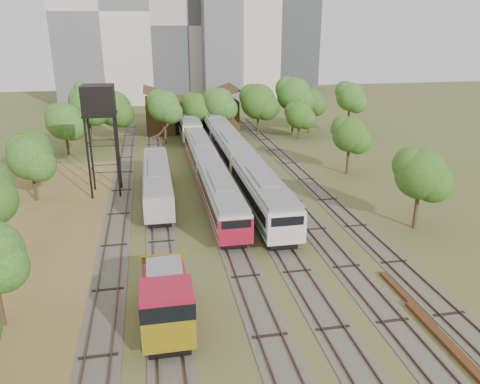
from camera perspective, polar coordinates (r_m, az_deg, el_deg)
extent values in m
plane|color=#475123|center=(33.28, 5.29, -12.62)|extent=(240.00, 240.00, 0.00)
cube|color=brown|center=(40.37, -23.91, -8.22)|extent=(14.00, 60.00, 0.04)
cube|color=#4C473D|center=(55.02, -14.22, 0.18)|extent=(2.60, 80.00, 0.06)
cube|color=#472D1E|center=(55.04, -14.97, 0.22)|extent=(0.08, 80.00, 0.14)
cube|color=#472D1E|center=(54.94, -13.48, 0.31)|extent=(0.08, 80.00, 0.14)
cube|color=#4C473D|center=(54.89, -10.06, 0.44)|extent=(2.60, 80.00, 0.06)
cube|color=#472D1E|center=(54.86, -10.81, 0.48)|extent=(0.08, 80.00, 0.14)
cube|color=#472D1E|center=(54.87, -9.32, 0.58)|extent=(0.08, 80.00, 0.14)
cube|color=#4C473D|center=(55.24, -3.84, 0.83)|extent=(2.60, 80.00, 0.06)
cube|color=#472D1E|center=(55.14, -4.58, 0.87)|extent=(0.08, 80.00, 0.14)
cube|color=#472D1E|center=(55.30, -3.10, 0.96)|extent=(0.08, 80.00, 0.14)
cube|color=#4C473D|center=(55.84, 0.24, 1.08)|extent=(2.60, 80.00, 0.06)
cube|color=#472D1E|center=(55.68, -0.49, 1.12)|extent=(0.08, 80.00, 0.14)
cube|color=#472D1E|center=(55.95, 0.96, 1.21)|extent=(0.08, 80.00, 0.14)
cube|color=#4C473D|center=(56.71, 4.21, 1.32)|extent=(2.60, 80.00, 0.06)
cube|color=#472D1E|center=(56.51, 3.51, 1.36)|extent=(0.08, 80.00, 0.14)
cube|color=#472D1E|center=(56.87, 4.91, 1.44)|extent=(0.08, 80.00, 0.14)
cube|color=#4C473D|center=(57.84, 8.04, 1.54)|extent=(2.60, 80.00, 0.06)
cube|color=#472D1E|center=(57.60, 7.37, 1.59)|extent=(0.08, 80.00, 0.14)
cube|color=#472D1E|center=(58.05, 8.72, 1.66)|extent=(0.08, 80.00, 0.14)
cube|color=black|center=(46.36, -2.37, -2.39)|extent=(2.17, 15.64, 0.79)
cube|color=beige|center=(45.78, -2.40, -0.50)|extent=(2.86, 17.00, 2.47)
cube|color=black|center=(45.68, -2.40, -0.15)|extent=(2.92, 15.64, 0.84)
cube|color=slate|center=(45.32, -2.42, 1.18)|extent=(2.63, 16.66, 0.36)
cube|color=maroon|center=(46.02, -2.39, -1.31)|extent=(2.92, 16.66, 0.44)
cube|color=maroon|center=(38.10, -0.48, -4.93)|extent=(2.90, 0.25, 2.22)
cube|color=black|center=(62.82, -4.78, 3.46)|extent=(2.17, 15.64, 0.79)
cube|color=beige|center=(62.39, -4.82, 4.89)|extent=(2.86, 17.00, 2.47)
cube|color=black|center=(62.32, -4.83, 5.16)|extent=(2.92, 15.64, 0.84)
cube|color=slate|center=(62.05, -4.86, 6.15)|extent=(2.63, 16.66, 0.36)
cube|color=maroon|center=(62.56, -4.80, 4.28)|extent=(2.92, 16.66, 0.44)
cube|color=black|center=(46.21, 2.72, -2.40)|extent=(2.44, 15.64, 0.89)
cube|color=beige|center=(45.56, 2.75, -0.26)|extent=(3.22, 17.00, 2.77)
cube|color=black|center=(45.45, 2.76, 0.13)|extent=(3.28, 15.64, 0.94)
cube|color=slate|center=(45.05, 2.78, 1.64)|extent=(2.96, 16.66, 0.40)
cube|color=#1A6835|center=(45.83, 2.74, -1.18)|extent=(3.28, 16.66, 0.50)
cube|color=beige|center=(38.05, 5.73, -4.68)|extent=(3.26, 0.25, 2.50)
cube|color=black|center=(62.45, -1.03, 3.47)|extent=(2.44, 15.64, 0.89)
cube|color=beige|center=(61.97, -1.04, 5.10)|extent=(3.22, 17.00, 2.77)
cube|color=black|center=(61.89, -1.04, 5.40)|extent=(3.28, 15.64, 0.94)
cube|color=slate|center=(61.59, -1.05, 6.53)|extent=(2.96, 16.66, 0.40)
cube|color=#1A6835|center=(62.17, -1.04, 4.41)|extent=(3.28, 16.66, 0.50)
cube|color=black|center=(79.22, -3.23, 6.89)|extent=(2.44, 15.64, 0.89)
cube|color=beige|center=(78.85, -3.26, 8.19)|extent=(3.22, 17.00, 2.77)
cube|color=black|center=(78.78, -3.26, 8.42)|extent=(3.28, 15.64, 0.94)
cube|color=slate|center=(78.55, -3.28, 9.32)|extent=(2.96, 16.66, 0.40)
cube|color=#1A6835|center=(79.00, -3.25, 7.63)|extent=(3.28, 16.66, 0.50)
cube|color=black|center=(80.69, -6.25, 7.02)|extent=(2.31, 14.72, 0.84)
cube|color=beige|center=(80.33, -6.30, 8.22)|extent=(3.05, 16.00, 2.63)
cube|color=black|center=(80.27, -6.31, 8.45)|extent=(3.11, 14.72, 0.89)
cube|color=slate|center=(80.06, -6.34, 9.28)|extent=(2.81, 15.68, 0.38)
cube|color=#1A6835|center=(80.48, -6.28, 7.71)|extent=(3.11, 15.68, 0.47)
cube|color=beige|center=(72.60, -5.75, 6.94)|extent=(3.09, 0.25, 2.37)
cube|color=black|center=(30.84, -8.87, -14.56)|extent=(2.41, 7.20, 0.99)
cube|color=maroon|center=(30.81, -9.07, -11.71)|extent=(2.74, 4.40, 1.64)
cube|color=maroon|center=(27.58, -8.84, -14.16)|extent=(2.96, 2.85, 2.96)
cube|color=black|center=(27.20, -8.92, -12.91)|extent=(3.01, 2.90, 0.99)
cube|color=gold|center=(26.88, -8.63, -17.00)|extent=(2.96, 0.20, 1.97)
cube|color=gold|center=(33.58, -9.28, -9.04)|extent=(2.96, 0.20, 1.97)
cube|color=slate|center=(29.22, -9.19, -9.48)|extent=(2.19, 3.60, 0.22)
cube|color=black|center=(51.66, -9.99, -0.35)|extent=(2.13, 16.56, 0.78)
cube|color=gray|center=(51.15, -10.10, 1.34)|extent=(2.81, 18.00, 2.42)
cube|color=black|center=(51.06, -10.12, 1.65)|extent=(2.87, 16.56, 0.82)
cube|color=slate|center=(50.75, -10.19, 2.82)|extent=(2.59, 17.64, 0.35)
cylinder|color=black|center=(52.10, -18.00, 3.77)|extent=(0.22, 0.22, 8.79)
cylinder|color=black|center=(51.80, -14.75, 4.00)|extent=(0.22, 0.22, 8.79)
cylinder|color=black|center=(54.95, -17.67, 4.59)|extent=(0.22, 0.22, 8.79)
cylinder|color=black|center=(54.67, -14.58, 4.81)|extent=(0.22, 0.22, 8.79)
cube|color=black|center=(52.43, -16.72, 9.04)|extent=(3.46, 3.46, 0.20)
cube|color=black|center=(52.19, -16.89, 10.75)|extent=(3.30, 3.30, 2.97)
cube|color=#512D17|center=(31.27, 23.88, -16.46)|extent=(0.56, 8.41, 0.28)
cube|color=#512D17|center=(34.80, 19.55, -12.02)|extent=(0.43, 6.91, 0.22)
cube|color=#3A2615|center=(86.59, -6.02, 9.45)|extent=(16.00, 11.00, 5.50)
cube|color=#3A2615|center=(85.83, -8.81, 11.50)|extent=(8.45, 11.55, 2.96)
cube|color=#3A2615|center=(86.51, -3.40, 11.75)|extent=(8.45, 11.55, 2.96)
cube|color=black|center=(81.35, -5.65, 8.42)|extent=(6.40, 0.15, 4.12)
cylinder|color=#382616|center=(54.27, -23.78, 0.89)|extent=(0.36, 0.36, 3.78)
sphere|color=#204F15|center=(53.49, -24.20, 3.85)|extent=(4.64, 4.64, 4.64)
cylinder|color=#382616|center=(60.85, -23.56, 2.62)|extent=(0.36, 0.36, 3.40)
sphere|color=#204F15|center=(60.21, -23.89, 5.01)|extent=(4.09, 4.09, 4.09)
cylinder|color=#382616|center=(72.78, -20.33, 5.77)|extent=(0.36, 0.36, 3.85)
sphere|color=#204F15|center=(72.19, -20.61, 8.07)|extent=(5.24, 5.24, 5.24)
cylinder|color=#382616|center=(81.19, -17.79, 7.31)|extent=(0.36, 0.36, 3.67)
sphere|color=#204F15|center=(80.68, -17.99, 9.27)|extent=(4.02, 4.02, 4.02)
cylinder|color=#382616|center=(92.17, -18.16, 8.99)|extent=(0.36, 0.36, 4.84)
sphere|color=#204F15|center=(91.63, -18.41, 11.29)|extent=(3.90, 3.90, 3.90)
cylinder|color=#382616|center=(78.18, -17.84, 7.26)|extent=(0.36, 0.36, 4.73)
sphere|color=#204F15|center=(77.55, -18.12, 9.89)|extent=(5.51, 5.51, 5.51)
cylinder|color=#382616|center=(78.92, -14.93, 7.45)|extent=(0.36, 0.36, 4.22)
sphere|color=#204F15|center=(78.34, -15.14, 9.79)|extent=(5.60, 5.60, 5.60)
cylinder|color=#382616|center=(75.70, -9.12, 7.57)|extent=(0.36, 0.36, 4.74)
sphere|color=#204F15|center=(75.05, -9.27, 10.30)|extent=(4.95, 4.95, 4.95)
cylinder|color=#382616|center=(79.86, -5.33, 8.08)|extent=(0.36, 0.36, 4.01)
sphere|color=#204F15|center=(79.31, -5.40, 10.28)|extent=(4.59, 4.59, 4.59)
cylinder|color=#382616|center=(79.30, -2.49, 8.25)|extent=(0.36, 0.36, 4.51)
sphere|color=#204F15|center=(78.70, -2.53, 10.74)|extent=(5.10, 5.10, 5.10)
cylinder|color=#382616|center=(81.09, 2.20, 8.51)|extent=(0.36, 0.36, 4.53)
sphere|color=#204F15|center=(80.50, 2.23, 10.95)|extent=(5.95, 5.95, 5.95)
cylinder|color=#382616|center=(82.85, 6.46, 8.91)|extent=(0.36, 0.36, 5.31)
sphere|color=#204F15|center=(82.20, 6.57, 11.72)|extent=(5.81, 5.81, 5.81)
cylinder|color=#382616|center=(83.76, 8.42, 8.61)|extent=(0.36, 0.36, 4.37)
sphere|color=#204F15|center=(83.21, 8.54, 10.89)|extent=(4.57, 4.57, 4.57)
cylinder|color=#382616|center=(83.09, 13.07, 8.52)|extent=(0.36, 0.36, 5.18)
sphere|color=#204F15|center=(82.46, 13.28, 11.25)|extent=(4.70, 4.70, 4.70)
cylinder|color=#382616|center=(45.80, 20.70, -1.74)|extent=(0.36, 0.36, 4.11)
sphere|color=#204F15|center=(44.82, 21.17, 2.05)|extent=(4.57, 4.57, 4.57)
cylinder|color=#382616|center=(60.61, 13.02, 3.99)|extent=(0.36, 0.36, 3.98)
sphere|color=#204F15|center=(59.90, 13.25, 6.83)|extent=(4.35, 4.35, 4.35)
cylinder|color=#382616|center=(79.07, 7.18, 7.57)|extent=(0.36, 0.36, 3.12)
sphere|color=#204F15|center=(78.61, 7.25, 9.29)|extent=(4.51, 4.51, 4.51)
cube|color=beige|center=(122.43, -16.52, 20.28)|extent=(22.00, 16.00, 42.00)
cube|color=#ADA89D|center=(127.41, -6.67, 19.49)|extent=(20.00, 18.00, 36.00)
cube|color=#383C3F|center=(143.41, 6.55, 17.87)|extent=(12.00, 12.00, 28.00)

